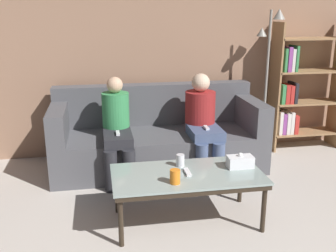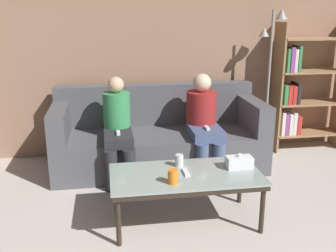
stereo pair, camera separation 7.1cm
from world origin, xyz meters
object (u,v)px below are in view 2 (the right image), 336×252
(game_remote, at_px, (186,172))
(seated_person_mid_left, at_px, (204,121))
(coffee_table, at_px, (186,178))
(bookshelf, at_px, (301,91))
(couch, at_px, (159,138))
(tissue_box, at_px, (239,162))
(cup_near_left, at_px, (179,160))
(cup_near_right, at_px, (173,177))
(seated_person_left_end, at_px, (118,127))
(standing_lamp, at_px, (271,68))

(game_remote, distance_m, seated_person_mid_left, 1.17)
(seated_person_mid_left, bearing_deg, coffee_table, -111.03)
(bookshelf, distance_m, seated_person_mid_left, 1.48)
(couch, height_order, bookshelf, bookshelf)
(tissue_box, bearing_deg, cup_near_left, 167.14)
(tissue_box, xyz_separation_m, bookshelf, (1.33, 1.56, 0.26))
(bookshelf, bearing_deg, game_remote, -138.25)
(cup_near_left, distance_m, tissue_box, 0.51)
(coffee_table, height_order, cup_near_right, cup_near_right)
(couch, xyz_separation_m, bookshelf, (1.85, 0.29, 0.43))
(cup_near_right, relative_size, game_remote, 0.75)
(game_remote, bearing_deg, couch, 92.18)
(cup_near_left, xyz_separation_m, seated_person_left_end, (-0.49, 0.89, 0.06))
(tissue_box, distance_m, bookshelf, 2.06)
(cup_near_right, distance_m, bookshelf, 2.64)
(game_remote, xyz_separation_m, standing_lamp, (1.31, 1.46, 0.62))
(coffee_table, height_order, standing_lamp, standing_lamp)
(cup_near_right, height_order, game_remote, cup_near_right)
(coffee_table, bearing_deg, game_remote, -90.00)
(seated_person_mid_left, bearing_deg, standing_lamp, 22.87)
(seated_person_mid_left, bearing_deg, cup_near_right, -113.78)
(cup_near_right, xyz_separation_m, standing_lamp, (1.45, 1.64, 0.57))
(standing_lamp, xyz_separation_m, seated_person_mid_left, (-0.89, -0.38, -0.50))
(bookshelf, bearing_deg, cup_near_right, -137.41)
(coffee_table, bearing_deg, standing_lamp, 48.11)
(coffee_table, xyz_separation_m, game_remote, (0.00, -0.00, 0.05))
(game_remote, height_order, bookshelf, bookshelf)
(standing_lamp, bearing_deg, couch, -173.67)
(couch, height_order, seated_person_left_end, seated_person_left_end)
(cup_near_right, height_order, seated_person_left_end, seated_person_left_end)
(coffee_table, height_order, game_remote, game_remote)
(couch, distance_m, seated_person_mid_left, 0.58)
(tissue_box, bearing_deg, bookshelf, 49.60)
(game_remote, xyz_separation_m, seated_person_left_end, (-0.52, 1.05, 0.10))
(cup_near_left, xyz_separation_m, game_remote, (0.03, -0.16, -0.04))
(cup_near_left, relative_size, cup_near_right, 0.94)
(standing_lamp, bearing_deg, cup_near_left, -135.75)
(cup_near_right, height_order, seated_person_mid_left, seated_person_mid_left)
(game_remote, distance_m, bookshelf, 2.43)
(bookshelf, xyz_separation_m, seated_person_left_end, (-2.31, -0.55, -0.20))
(cup_near_left, relative_size, tissue_box, 0.48)
(game_remote, relative_size, standing_lamp, 0.09)
(tissue_box, xyz_separation_m, seated_person_left_end, (-0.99, 1.01, 0.06))
(bookshelf, height_order, seated_person_left_end, bookshelf)
(tissue_box, height_order, seated_person_mid_left, seated_person_mid_left)
(tissue_box, relative_size, seated_person_left_end, 0.21)
(tissue_box, height_order, bookshelf, bookshelf)
(coffee_table, distance_m, tissue_box, 0.48)
(coffee_table, xyz_separation_m, bookshelf, (1.80, 1.60, 0.35))
(seated_person_left_end, bearing_deg, bookshelf, 13.39)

